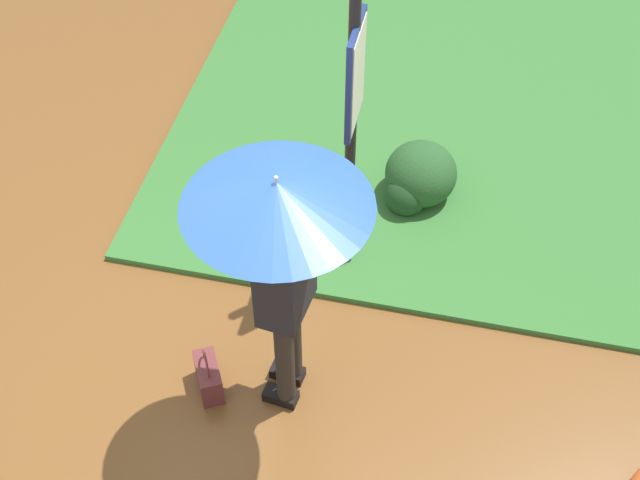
% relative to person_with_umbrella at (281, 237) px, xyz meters
% --- Properties ---
extents(ground_plane, '(18.00, 18.00, 0.00)m').
position_rel_person_with_umbrella_xyz_m(ground_plane, '(0.11, -0.30, -1.55)').
color(ground_plane, brown).
extents(grass_verge, '(4.80, 4.00, 0.05)m').
position_rel_person_with_umbrella_xyz_m(grass_verge, '(-3.25, 0.40, -1.53)').
color(grass_verge, '#387533').
rests_on(grass_verge, ground_plane).
extents(person_with_umbrella, '(0.96, 0.96, 2.04)m').
position_rel_person_with_umbrella_xyz_m(person_with_umbrella, '(0.00, 0.00, 0.00)').
color(person_with_umbrella, '#2D2823').
rests_on(person_with_umbrella, ground_plane).
extents(info_sign_post, '(0.44, 0.07, 2.30)m').
position_rel_person_with_umbrella_xyz_m(info_sign_post, '(-1.21, 0.14, -0.11)').
color(info_sign_post, black).
rests_on(info_sign_post, ground_plane).
extents(handbag, '(0.33, 0.27, 0.37)m').
position_rel_person_with_umbrella_xyz_m(handbag, '(0.03, -0.52, -1.42)').
color(handbag, brown).
rests_on(handbag, ground_plane).
extents(shrub_cluster, '(0.61, 0.55, 0.50)m').
position_rel_person_with_umbrella_xyz_m(shrub_cluster, '(-1.98, 0.54, -1.32)').
color(shrub_cluster, '#285628').
rests_on(shrub_cluster, ground_plane).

